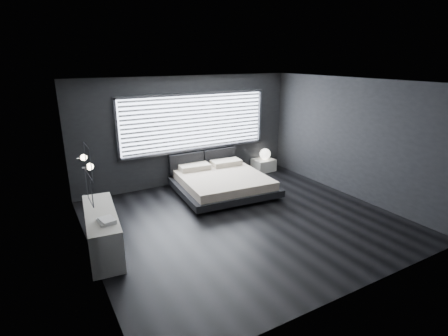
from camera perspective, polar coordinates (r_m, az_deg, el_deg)
room at (r=6.87m, az=3.52°, el=2.10°), size 6.04×6.00×2.80m
window at (r=9.22m, az=-4.64°, el=7.44°), size 4.14×0.09×1.52m
headboard at (r=9.48m, az=-3.39°, el=1.30°), size 1.96×0.16×0.52m
sconce_near at (r=5.86m, az=-21.08°, el=0.20°), size 0.18×0.11×0.11m
sconce_far at (r=6.44m, az=-21.96°, el=1.60°), size 0.18×0.11×0.11m
wall_art_upper at (r=5.21m, az=-21.29°, el=0.95°), size 0.01×0.48×0.48m
wall_art_lower at (r=5.59m, az=-21.17°, el=-3.03°), size 0.01×0.48×0.48m
bed at (r=8.70m, az=-0.26°, el=-2.30°), size 2.39×2.30×0.58m
nightstand at (r=10.44m, az=6.46°, el=0.50°), size 0.61×0.52×0.35m
orb_lamp at (r=10.37m, az=6.72°, el=2.30°), size 0.32×0.32×0.32m
dresser at (r=6.51m, az=-19.22°, el=-9.67°), size 0.70×1.85×0.72m
book_stack at (r=5.93m, az=-18.61°, el=-8.14°), size 0.27×0.35×0.07m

